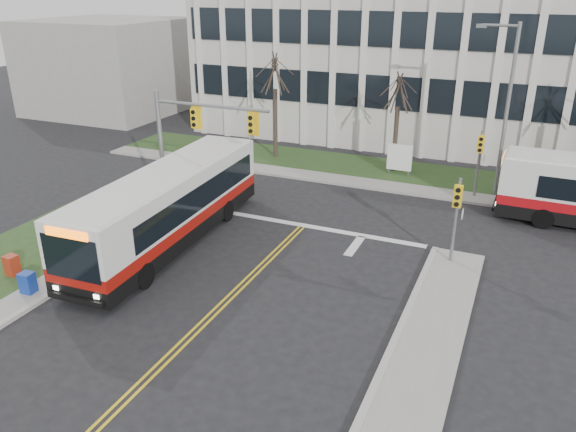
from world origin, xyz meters
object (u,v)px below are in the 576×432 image
at_px(streetlight, 505,103).
at_px(newspaper_box_red, 12,266).
at_px(bus_main, 169,208).
at_px(newspaper_box_blue, 28,284).
at_px(directory_sign, 400,158).

relative_size(streetlight, newspaper_box_red, 9.68).
bearing_deg(newspaper_box_red, bus_main, 58.51).
relative_size(bus_main, newspaper_box_blue, 13.22).
bearing_deg(newspaper_box_blue, directory_sign, 60.14).
xyz_separation_m(directory_sign, bus_main, (-7.32, -13.45, 0.50)).
relative_size(streetlight, bus_main, 0.73).
xyz_separation_m(bus_main, newspaper_box_blue, (-2.24, -6.12, -1.20)).
relative_size(streetlight, newspaper_box_blue, 9.68).
xyz_separation_m(streetlight, newspaper_box_blue, (-15.09, -18.28, -4.72)).
bearing_deg(newspaper_box_blue, streetlight, 46.62).
bearing_deg(directory_sign, bus_main, -118.55).
bearing_deg(bus_main, newspaper_box_blue, -112.89).
relative_size(newspaper_box_blue, newspaper_box_red, 1.00).
distance_m(streetlight, newspaper_box_red, 24.70).
height_order(streetlight, newspaper_box_blue, streetlight).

